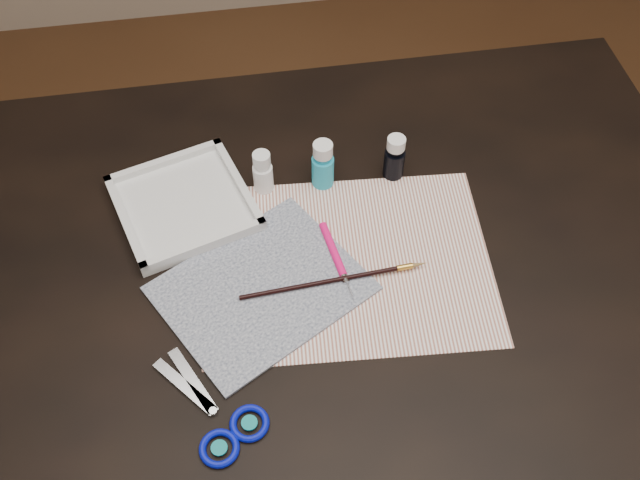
{
  "coord_description": "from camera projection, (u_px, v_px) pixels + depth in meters",
  "views": [
    {
      "loc": [
        -0.1,
        -0.63,
        1.64
      ],
      "look_at": [
        0.0,
        0.0,
        0.8
      ],
      "focal_mm": 40.0,
      "sensor_mm": 36.0,
      "label": 1
    }
  ],
  "objects": [
    {
      "name": "craft_knife",
      "position": [
        338.0,
        262.0,
        1.09
      ],
      "size": [
        0.03,
        0.15,
        0.01
      ],
      "primitive_type": null,
      "rotation": [
        0.0,
        0.0,
        -1.42
      ],
      "color": "#F3106D",
      "rests_on": "paper"
    },
    {
      "name": "paint_bottle_navy",
      "position": [
        395.0,
        157.0,
        1.17
      ],
      "size": [
        0.05,
        0.05,
        0.08
      ],
      "primitive_type": "cylinder",
      "rotation": [
        0.0,
        0.0,
        -0.43
      ],
      "color": "black",
      "rests_on": "table"
    },
    {
      "name": "paper",
      "position": [
        347.0,
        263.0,
        1.09
      ],
      "size": [
        0.46,
        0.37,
        0.0
      ],
      "primitive_type": "cube",
      "rotation": [
        0.0,
        0.0,
        -0.08
      ],
      "color": "white",
      "rests_on": "table"
    },
    {
      "name": "canvas",
      "position": [
        262.0,
        288.0,
        1.06
      ],
      "size": [
        0.36,
        0.34,
        0.0
      ],
      "primitive_type": "cube",
      "rotation": [
        0.0,
        0.0,
        0.52
      ],
      "color": "#121C36",
      "rests_on": "paper"
    },
    {
      "name": "paint_bottle_cyan",
      "position": [
        323.0,
        164.0,
        1.16
      ],
      "size": [
        0.05,
        0.05,
        0.09
      ],
      "primitive_type": "cylinder",
      "rotation": [
        0.0,
        0.0,
        -0.3
      ],
      "color": "#21A8C8",
      "rests_on": "table"
    },
    {
      "name": "paint_bottle_white",
      "position": [
        263.0,
        172.0,
        1.15
      ],
      "size": [
        0.04,
        0.04,
        0.08
      ],
      "primitive_type": "cylinder",
      "rotation": [
        0.0,
        0.0,
        -0.36
      ],
      "color": "white",
      "rests_on": "table"
    },
    {
      "name": "paintbrush",
      "position": [
        335.0,
        280.0,
        1.06
      ],
      "size": [
        0.29,
        0.03,
        0.01
      ],
      "primitive_type": null,
      "rotation": [
        0.0,
        0.0,
        0.06
      ],
      "color": "black",
      "rests_on": "canvas"
    },
    {
      "name": "ground",
      "position": [
        320.0,
        444.0,
        1.7
      ],
      "size": [
        3.5,
        3.5,
        0.02
      ],
      "primitive_type": "cube",
      "color": "#422614",
      "rests_on": "ground"
    },
    {
      "name": "palette_tray",
      "position": [
        184.0,
        203.0,
        1.15
      ],
      "size": [
        0.26,
        0.26,
        0.02
      ],
      "primitive_type": "cube",
      "rotation": [
        0.0,
        0.0,
        0.29
      ],
      "color": "silver",
      "rests_on": "table"
    },
    {
      "name": "scissors",
      "position": [
        200.0,
        406.0,
        0.95
      ],
      "size": [
        0.21,
        0.22,
        0.01
      ],
      "primitive_type": null,
      "rotation": [
        0.0,
        0.0,
        2.28
      ],
      "color": "silver",
      "rests_on": "table"
    },
    {
      "name": "table",
      "position": [
        320.0,
        370.0,
        1.4
      ],
      "size": [
        1.3,
        0.9,
        0.75
      ],
      "primitive_type": "cube",
      "color": "black",
      "rests_on": "ground"
    }
  ]
}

